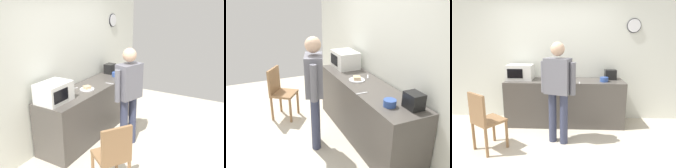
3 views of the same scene
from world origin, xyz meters
TOP-DOWN VIEW (x-y plane):
  - ground_plane at (0.00, 0.00)m, footprint 6.00×6.00m
  - back_wall at (0.00, 1.60)m, footprint 5.40×0.13m
  - kitchen_counter at (0.23, 1.22)m, footprint 2.31×0.62m
  - microwave at (-0.66, 1.27)m, footprint 0.50×0.39m
  - sandwich_plate at (0.04, 1.16)m, footprint 0.25×0.25m
  - salad_bowl at (1.00, 1.12)m, footprint 0.16×0.16m
  - toaster at (1.15, 1.35)m, footprint 0.22×0.18m
  - fork_utensil at (-0.04, 1.40)m, footprint 0.16×0.10m
  - spoon_utensil at (0.52, 0.99)m, footprint 0.02×0.17m
  - person_standing at (0.16, 0.43)m, footprint 0.56×0.36m
  - wooden_chair at (-0.94, 0.10)m, footprint 0.56×0.56m

SIDE VIEW (x-z plane):
  - ground_plane at x=0.00m, z-range 0.00..0.00m
  - kitchen_counter at x=0.23m, z-range 0.00..0.90m
  - wooden_chair at x=-0.94m, z-range 0.05..0.99m
  - fork_utensil at x=-0.04m, z-range 0.90..0.91m
  - spoon_utensil at x=0.52m, z-range 0.90..0.91m
  - sandwich_plate at x=0.04m, z-range 0.89..0.96m
  - salad_bowl at x=1.00m, z-range 0.90..0.99m
  - person_standing at x=0.16m, z-range 0.14..1.81m
  - toaster at x=1.15m, z-range 0.90..1.10m
  - microwave at x=-0.66m, z-range 0.90..1.20m
  - back_wall at x=0.00m, z-range 0.00..2.60m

